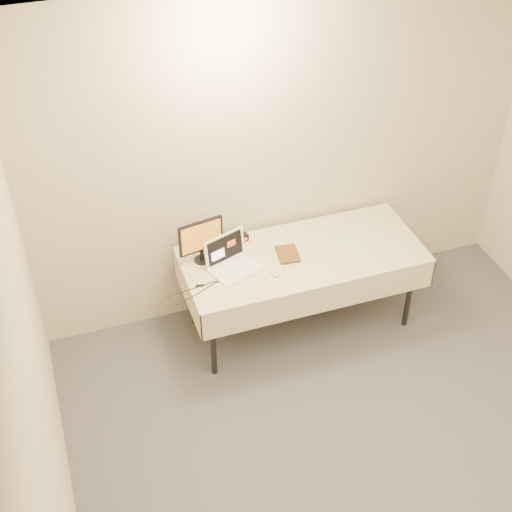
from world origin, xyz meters
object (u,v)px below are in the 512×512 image
object	(u,v)px
table	(303,260)
monitor	(201,238)
book	(278,245)
laptop	(231,261)

from	to	relation	value
table	monitor	world-z (taller)	monitor
table	monitor	size ratio (longest dim) A/B	5.11
table	monitor	xyz separation A→B (m)	(-0.75, 0.17, 0.28)
table	book	world-z (taller)	book
monitor	table	bearing A→B (deg)	-22.79
laptop	book	size ratio (longest dim) A/B	1.96
table	monitor	distance (m)	0.82
monitor	book	xyz separation A→B (m)	(0.56, -0.14, -0.11)
table	book	xyz separation A→B (m)	(-0.20, 0.03, 0.17)
table	laptop	distance (m)	0.58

